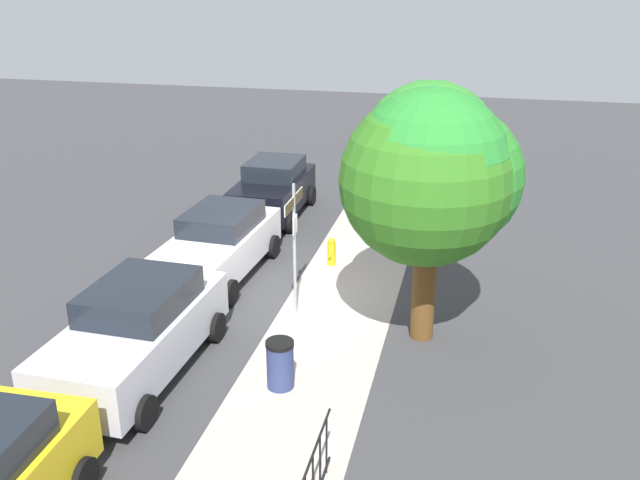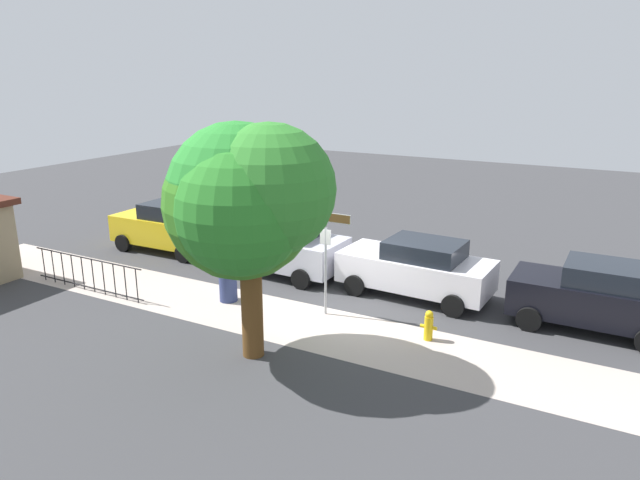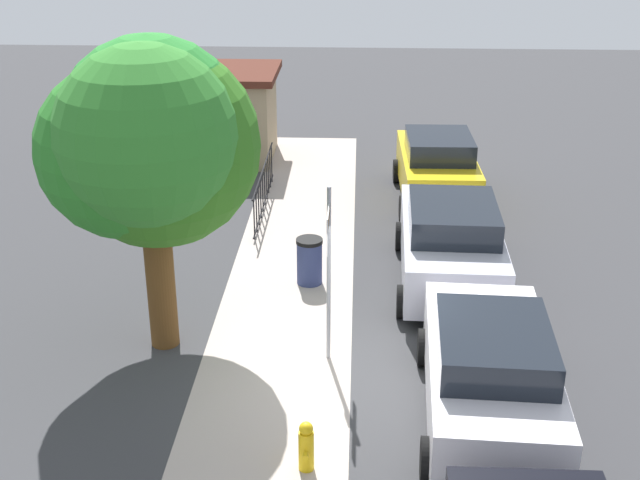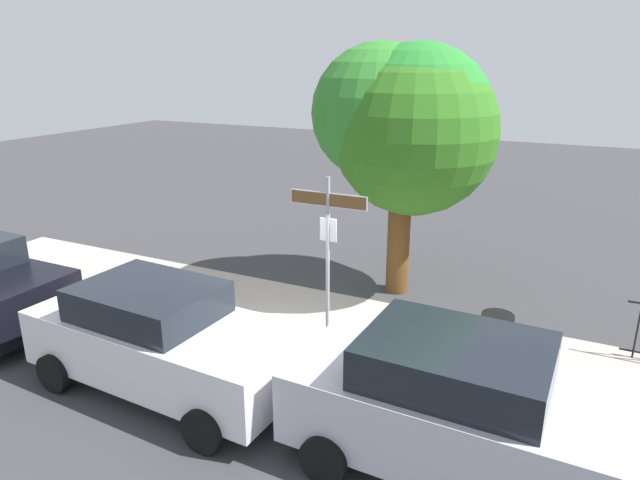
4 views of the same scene
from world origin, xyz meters
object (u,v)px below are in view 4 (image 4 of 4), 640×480
at_px(fire_hydrant, 203,292).
at_px(trash_bin, 495,340).
at_px(street_sign, 328,233).
at_px(car_silver, 470,410).
at_px(shade_tree, 406,125).
at_px(car_white, 162,338).

relative_size(fire_hydrant, trash_bin, 0.80).
relative_size(street_sign, car_silver, 0.67).
relative_size(street_sign, trash_bin, 3.23).
bearing_deg(shade_tree, fire_hydrant, -140.97).
distance_m(car_silver, fire_hydrant, 6.62).
height_order(street_sign, fire_hydrant, street_sign).
height_order(street_sign, shade_tree, shade_tree).
height_order(car_white, car_silver, car_silver).
relative_size(street_sign, car_white, 0.70).
xyz_separation_m(street_sign, car_silver, (3.07, -2.36, -1.24)).
bearing_deg(car_white, shade_tree, 71.43).
distance_m(car_silver, trash_bin, 2.90).
xyz_separation_m(shade_tree, fire_hydrant, (-3.43, -2.78, -3.37)).
relative_size(shade_tree, fire_hydrant, 7.00).
height_order(car_silver, trash_bin, car_silver).
xyz_separation_m(shade_tree, car_white, (-2.14, -5.47, -2.87)).
distance_m(street_sign, car_silver, 4.07).
relative_size(shade_tree, car_silver, 1.15).
bearing_deg(fire_hydrant, shade_tree, 39.03).
bearing_deg(car_white, car_silver, 4.34).
height_order(street_sign, car_silver, street_sign).
distance_m(fire_hydrant, trash_bin, 5.97).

